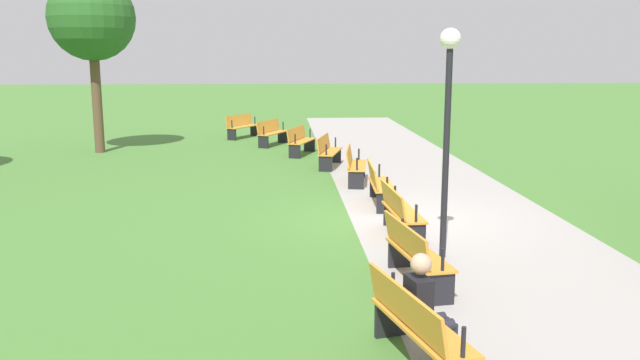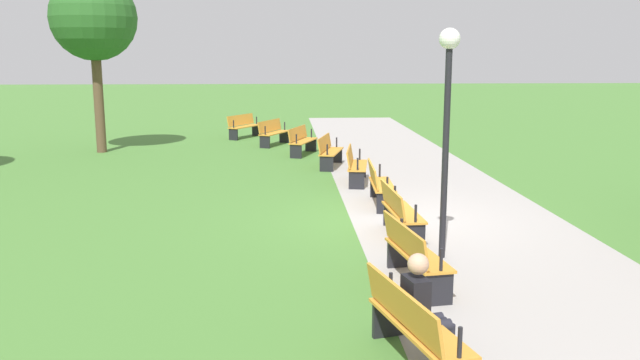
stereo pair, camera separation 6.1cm
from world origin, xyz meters
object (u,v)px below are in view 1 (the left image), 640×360
(bench_4, at_px, (354,165))
(bench_5, at_px, (379,184))
(bench_7, at_px, (415,253))
(lamp_post, at_px, (448,98))
(bench_1, at_px, (272,132))
(bench_8, at_px, (416,325))
(bench_2, at_px, (300,140))
(bench_6, at_px, (400,211))
(person_seated, at_px, (426,305))
(tree_0, at_px, (92,19))
(bench_0, at_px, (242,126))
(bench_3, at_px, (328,151))

(bench_4, height_order, bench_5, same)
(bench_4, distance_m, bench_7, 7.36)
(lamp_post, bearing_deg, bench_1, -167.73)
(bench_8, bearing_deg, bench_1, 171.43)
(bench_5, distance_m, lamp_post, 4.24)
(bench_2, height_order, bench_6, same)
(bench_6, height_order, bench_7, same)
(bench_5, relative_size, bench_7, 0.98)
(bench_7, relative_size, lamp_post, 0.48)
(person_seated, bearing_deg, bench_7, 156.90)
(bench_8, relative_size, tree_0, 0.31)
(bench_6, relative_size, lamp_post, 0.48)
(bench_1, distance_m, bench_4, 7.36)
(bench_0, height_order, bench_6, same)
(bench_1, distance_m, bench_7, 14.56)
(bench_4, bearing_deg, bench_0, -151.63)
(bench_6, bearing_deg, lamp_post, 18.25)
(bench_4, height_order, lamp_post, lamp_post)
(bench_2, xyz_separation_m, bench_8, (14.54, 0.72, 0.00))
(bench_5, bearing_deg, lamp_post, 10.12)
(bench_5, bearing_deg, bench_8, -2.82)
(bench_3, distance_m, bench_4, 2.46)
(bench_5, xyz_separation_m, bench_6, (2.46, 0.00, 0.00))
(bench_3, distance_m, tree_0, 8.87)
(bench_0, bearing_deg, bench_4, 51.14)
(person_seated, bearing_deg, bench_2, 169.10)
(bench_7, bearing_deg, tree_0, -157.75)
(bench_5, bearing_deg, bench_3, -168.66)
(bench_1, relative_size, bench_5, 1.01)
(bench_5, relative_size, person_seated, 1.41)
(bench_0, xyz_separation_m, tree_0, (3.50, -4.47, 3.82))
(bench_4, bearing_deg, bench_7, 8.54)
(bench_8, xyz_separation_m, lamp_post, (-3.64, 1.20, 2.05))
(bench_3, xyz_separation_m, tree_0, (-3.29, -7.30, 3.82))
(bench_7, xyz_separation_m, tree_0, (-13.06, -7.78, 3.82))
(bench_2, xyz_separation_m, bench_5, (7.22, 1.45, 0.00))
(bench_2, bearing_deg, tree_0, -78.15)
(bench_5, xyz_separation_m, bench_7, (4.91, -0.24, 0.00))
(bench_5, xyz_separation_m, tree_0, (-8.15, -8.03, 3.82))
(bench_0, height_order, person_seated, person_seated)
(bench_7, height_order, tree_0, tree_0)
(lamp_post, bearing_deg, bench_5, -172.72)
(bench_5, bearing_deg, bench_0, -160.16)
(bench_0, bearing_deg, tree_0, -20.59)
(bench_6, relative_size, person_seated, 1.41)
(bench_4, distance_m, tree_0, 10.37)
(bench_3, bearing_deg, tree_0, -100.01)
(bench_2, xyz_separation_m, bench_6, (9.68, 1.45, 0.00))
(bench_2, xyz_separation_m, bench_3, (2.35, 0.72, 0.00))
(bench_6, height_order, lamp_post, lamp_post)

